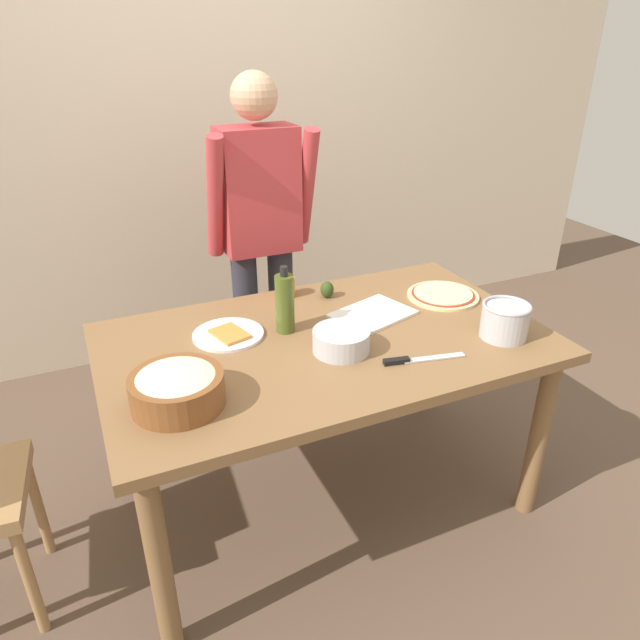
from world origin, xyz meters
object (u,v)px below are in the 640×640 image
object	(u,v)px
popcorn_bowl	(177,387)
mixing_bowl_steel	(341,341)
person_cook	(261,231)
cutting_board_white	(373,314)
steel_pot	(505,320)
plate_with_slice	(228,334)
pizza_raw_on_board	(443,295)
avocado	(327,290)
cup_orange	(287,287)
dining_table	(326,359)
olive_oil_bottle	(285,303)
chef_knife	(414,360)

from	to	relation	value
popcorn_bowl	mixing_bowl_steel	bearing A→B (deg)	8.81
person_cook	cutting_board_white	size ratio (longest dim) A/B	5.40
popcorn_bowl	steel_pot	bearing A→B (deg)	-2.82
plate_with_slice	mixing_bowl_steel	bearing A→B (deg)	-38.90
pizza_raw_on_board	steel_pot	world-z (taller)	steel_pot
avocado	person_cook	bearing A→B (deg)	107.30
cup_orange	avocado	xyz separation A→B (m)	(0.15, -0.08, -0.01)
dining_table	plate_with_slice	size ratio (longest dim) A/B	6.15
cutting_board_white	avocado	size ratio (longest dim) A/B	4.29
pizza_raw_on_board	popcorn_bowl	size ratio (longest dim) A/B	1.06
mixing_bowl_steel	steel_pot	world-z (taller)	steel_pot
steel_pot	cup_orange	distance (m)	0.88
popcorn_bowl	olive_oil_bottle	xyz separation A→B (m)	(0.46, 0.31, 0.05)
dining_table	popcorn_bowl	distance (m)	0.63
dining_table	cup_orange	xyz separation A→B (m)	(0.01, 0.40, 0.13)
person_cook	olive_oil_bottle	world-z (taller)	person_cook
plate_with_slice	popcorn_bowl	size ratio (longest dim) A/B	0.93
plate_with_slice	mixing_bowl_steel	world-z (taller)	mixing_bowl_steel
person_cook	avocado	world-z (taller)	person_cook
olive_oil_bottle	avocado	xyz separation A→B (m)	(0.27, 0.21, -0.08)
person_cook	steel_pot	bearing A→B (deg)	-60.45
person_cook	olive_oil_bottle	distance (m)	0.66
pizza_raw_on_board	plate_with_slice	size ratio (longest dim) A/B	1.15
plate_with_slice	steel_pot	world-z (taller)	steel_pot
steel_pot	chef_knife	xyz separation A→B (m)	(-0.39, -0.02, -0.06)
olive_oil_bottle	steel_pot	bearing A→B (deg)	-27.62
mixing_bowl_steel	cutting_board_white	world-z (taller)	mixing_bowl_steel
chef_knife	cutting_board_white	bearing A→B (deg)	83.39
olive_oil_bottle	pizza_raw_on_board	bearing A→B (deg)	0.93
steel_pot	person_cook	bearing A→B (deg)	119.55
olive_oil_bottle	mixing_bowl_steel	bearing A→B (deg)	-61.22
popcorn_bowl	chef_knife	world-z (taller)	popcorn_bowl
mixing_bowl_steel	cup_orange	xyz separation A→B (m)	(-0.00, 0.51, 0.00)
olive_oil_bottle	cup_orange	distance (m)	0.32
mixing_bowl_steel	cutting_board_white	distance (m)	0.31
plate_with_slice	mixing_bowl_steel	size ratio (longest dim) A/B	1.30
steel_pot	olive_oil_bottle	bearing A→B (deg)	152.38
mixing_bowl_steel	chef_knife	size ratio (longest dim) A/B	0.69
dining_table	steel_pot	bearing A→B (deg)	-23.33
mixing_bowl_steel	steel_pot	xyz separation A→B (m)	(0.59, -0.15, 0.03)
dining_table	cutting_board_white	xyz separation A→B (m)	(0.25, 0.09, 0.10)
dining_table	popcorn_bowl	bearing A→B (deg)	-160.96
popcorn_bowl	mixing_bowl_steel	world-z (taller)	popcorn_bowl
popcorn_bowl	chef_knife	size ratio (longest dim) A/B	0.97
dining_table	person_cook	size ratio (longest dim) A/B	0.99
person_cook	avocado	size ratio (longest dim) A/B	23.14
dining_table	cup_orange	bearing A→B (deg)	89.19
person_cook	cup_orange	bearing A→B (deg)	-92.37
person_cook	pizza_raw_on_board	world-z (taller)	person_cook
steel_pot	cup_orange	size ratio (longest dim) A/B	2.04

